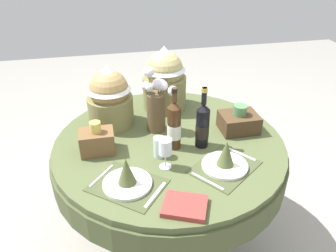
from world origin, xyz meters
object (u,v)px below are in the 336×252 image
(flower_vase, at_px, (157,104))
(gift_tub_back_left, at_px, (109,95))
(tumbler_near_left, at_px, (159,147))
(place_setting_right, at_px, (225,160))
(wine_glass_left, at_px, (165,148))
(book_on_table, at_px, (185,206))
(wine_bottle_rear, at_px, (202,125))
(woven_basket_side_left, at_px, (97,141))
(woven_basket_side_right, at_px, (239,121))
(dining_table, at_px, (169,159))
(place_setting_left, at_px, (127,178))
(wine_bottle_left, at_px, (174,125))
(gift_tub_back_centre, at_px, (164,76))

(flower_vase, bearing_deg, gift_tub_back_left, 153.99)
(flower_vase, height_order, tumbler_near_left, flower_vase)
(place_setting_right, height_order, tumbler_near_left, place_setting_right)
(wine_glass_left, xyz_separation_m, tumbler_near_left, (-0.01, 0.10, -0.06))
(book_on_table, bearing_deg, tumbler_near_left, 118.51)
(wine_bottle_rear, relative_size, gift_tub_back_left, 0.92)
(wine_bottle_rear, xyz_separation_m, woven_basket_side_left, (-0.58, 0.06, -0.06))
(gift_tub_back_left, bearing_deg, woven_basket_side_right, -17.40)
(place_setting_right, height_order, flower_vase, flower_vase)
(dining_table, relative_size, woven_basket_side_left, 7.28)
(place_setting_left, relative_size, tumbler_near_left, 3.62)
(place_setting_left, relative_size, gift_tub_back_left, 1.09)
(tumbler_near_left, bearing_deg, gift_tub_back_left, 119.39)
(woven_basket_side_left, bearing_deg, tumbler_near_left, -19.08)
(woven_basket_side_left, height_order, woven_basket_side_right, woven_basket_side_left)
(gift_tub_back_left, distance_m, woven_basket_side_left, 0.34)
(flower_vase, bearing_deg, wine_glass_left, -93.78)
(dining_table, xyz_separation_m, gift_tub_back_left, (-0.32, 0.27, 0.34))
(gift_tub_back_left, relative_size, woven_basket_side_right, 1.74)
(wine_bottle_left, distance_m, wine_glass_left, 0.19)
(tumbler_near_left, height_order, book_on_table, tumbler_near_left)
(place_setting_left, height_order, wine_glass_left, wine_glass_left)
(place_setting_left, xyz_separation_m, wine_bottle_left, (0.29, 0.28, 0.10))
(flower_vase, height_order, wine_bottle_rear, flower_vase)
(flower_vase, bearing_deg, gift_tub_back_centre, 70.31)
(wine_glass_left, relative_size, woven_basket_side_left, 0.90)
(dining_table, height_order, flower_vase, flower_vase)
(dining_table, xyz_separation_m, tumbler_near_left, (-0.09, -0.14, 0.19))
(wine_glass_left, bearing_deg, gift_tub_back_centre, 79.01)
(place_setting_right, relative_size, woven_basket_side_left, 2.27)
(dining_table, relative_size, wine_bottle_left, 3.76)
(gift_tub_back_left, bearing_deg, woven_basket_side_left, -108.12)
(dining_table, xyz_separation_m, gift_tub_back_centre, (0.06, 0.43, 0.36))
(dining_table, height_order, gift_tub_back_centre, gift_tub_back_centre)
(wine_bottle_left, relative_size, wine_bottle_rear, 1.01)
(place_setting_right, distance_m, gift_tub_back_centre, 0.78)
(place_setting_right, bearing_deg, wine_glass_left, 167.32)
(place_setting_left, relative_size, woven_basket_side_left, 2.27)
(wine_bottle_left, relative_size, woven_basket_side_left, 1.94)
(dining_table, relative_size, wine_bottle_rear, 3.81)
(wine_glass_left, distance_m, book_on_table, 0.33)
(wine_bottle_rear, xyz_separation_m, woven_basket_side_right, (0.27, 0.12, -0.07))
(dining_table, bearing_deg, wine_bottle_left, -79.02)
(tumbler_near_left, bearing_deg, place_setting_right, -28.23)
(wine_bottle_left, distance_m, wine_bottle_rear, 0.16)
(wine_glass_left, distance_m, woven_basket_side_right, 0.58)
(flower_vase, bearing_deg, wine_bottle_rear, -45.64)
(wine_bottle_left, relative_size, wine_glass_left, 2.15)
(flower_vase, distance_m, woven_basket_side_right, 0.51)
(wine_bottle_left, height_order, woven_basket_side_right, wine_bottle_left)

